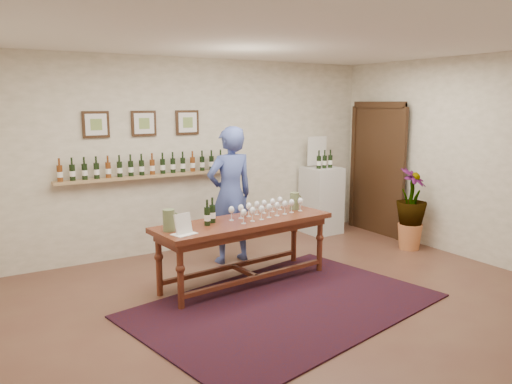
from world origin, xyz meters
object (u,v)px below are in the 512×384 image
tasting_table (245,229)px  potted_plant (411,209)px  display_pedestal (321,200)px  person (230,195)px

tasting_table → potted_plant: size_ratio=2.18×
display_pedestal → potted_plant: display_pedestal is taller
tasting_table → potted_plant: bearing=-6.5°
tasting_table → potted_plant: (2.83, -0.04, -0.06)m
display_pedestal → potted_plant: size_ratio=1.05×
person → tasting_table: bearing=72.4°
tasting_table → display_pedestal: bearing=25.9°
display_pedestal → potted_plant: (0.53, -1.46, 0.06)m
display_pedestal → person: (-2.05, -0.59, 0.38)m
display_pedestal → potted_plant: 1.55m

